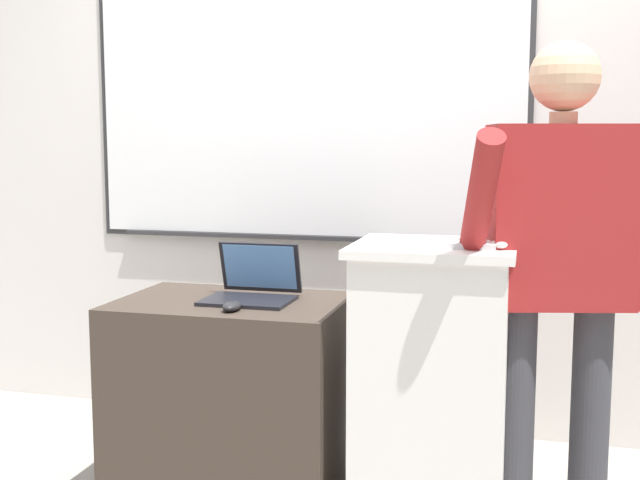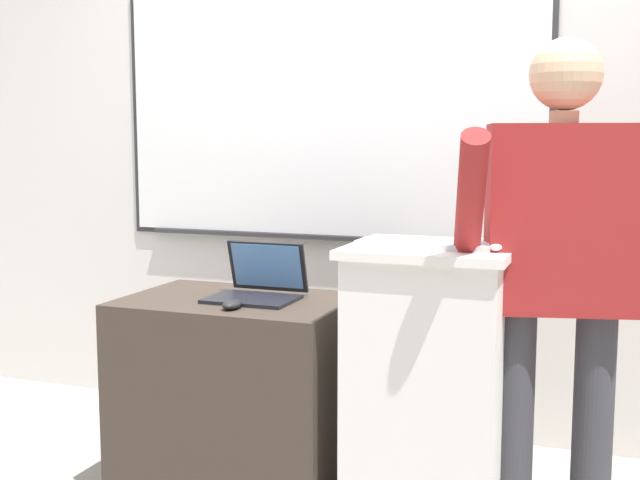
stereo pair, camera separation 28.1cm
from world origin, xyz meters
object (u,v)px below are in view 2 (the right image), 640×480
at_px(wireless_keyboard, 424,244).
at_px(computer_mouse_by_keyboard, 497,246).
at_px(lectern_podium, 429,391).
at_px(laptop, 259,283).
at_px(computer_mouse_by_laptop, 232,304).
at_px(side_desk, 238,395).
at_px(person_presenter, 559,258).

height_order(wireless_keyboard, computer_mouse_by_keyboard, computer_mouse_by_keyboard).
relative_size(wireless_keyboard, computer_mouse_by_keyboard, 4.40).
relative_size(lectern_podium, wireless_keyboard, 2.28).
distance_m(lectern_podium, laptop, 0.76).
distance_m(wireless_keyboard, computer_mouse_by_laptop, 0.72).
bearing_deg(side_desk, laptop, 31.58).
relative_size(lectern_podium, person_presenter, 0.60).
bearing_deg(person_presenter, wireless_keyboard, -179.61).
xyz_separation_m(wireless_keyboard, computer_mouse_by_laptop, (-0.68, -0.04, -0.24)).
distance_m(laptop, computer_mouse_by_laptop, 0.23).
height_order(wireless_keyboard, computer_mouse_by_laptop, wireless_keyboard).
relative_size(lectern_podium, side_desk, 1.19).
bearing_deg(wireless_keyboard, laptop, 165.03).
bearing_deg(computer_mouse_by_laptop, lectern_podium, 8.77).
bearing_deg(person_presenter, side_desk, 164.58).
bearing_deg(side_desk, wireless_keyboard, -10.24).
xyz_separation_m(laptop, computer_mouse_by_keyboard, (0.91, -0.19, 0.21)).
bearing_deg(person_presenter, lectern_podium, 172.19).
distance_m(lectern_podium, computer_mouse_by_laptop, 0.75).
distance_m(lectern_podium, wireless_keyboard, 0.51).
distance_m(side_desk, person_presenter, 1.31).
xyz_separation_m(lectern_podium, computer_mouse_by_laptop, (-0.69, -0.11, 0.27)).
bearing_deg(laptop, person_presenter, -3.91).
bearing_deg(wireless_keyboard, lectern_podium, 79.70).
height_order(side_desk, person_presenter, person_presenter).
xyz_separation_m(person_presenter, wireless_keyboard, (-0.42, -0.11, 0.04)).
bearing_deg(lectern_podium, person_presenter, 6.16).
height_order(side_desk, computer_mouse_by_keyboard, computer_mouse_by_keyboard).
bearing_deg(lectern_podium, wireless_keyboard, -100.30).
bearing_deg(computer_mouse_by_keyboard, computer_mouse_by_laptop, -177.69).
bearing_deg(wireless_keyboard, computer_mouse_by_laptop, -176.32).
distance_m(lectern_podium, side_desk, 0.78).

